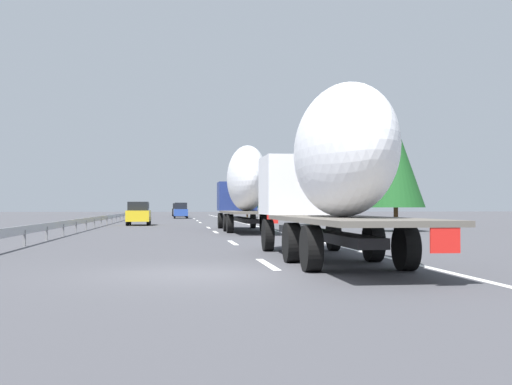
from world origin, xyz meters
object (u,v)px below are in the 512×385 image
object	(u,v)px
car_black_suv	(178,210)
car_silver_hatch	(180,210)
road_sign	(259,199)
car_blue_sedan	(181,211)
truck_lead	(245,185)
car_yellow_coupe	(139,213)
truck_trailing	(331,168)

from	to	relation	value
car_black_suv	car_silver_hatch	distance (m)	9.05
road_sign	car_blue_sedan	bearing A→B (deg)	14.67
truck_lead	road_sign	xyz separation A→B (m)	(16.98, -3.10, -0.65)
car_yellow_coupe	car_black_suv	world-z (taller)	car_black_suv
car_black_suv	road_sign	distance (m)	45.24
truck_trailing	road_sign	xyz separation A→B (m)	(38.10, -3.10, -0.39)
truck_lead	car_blue_sedan	distance (m)	41.92
truck_trailing	car_yellow_coupe	world-z (taller)	truck_trailing
car_blue_sedan	car_silver_hatch	size ratio (longest dim) A/B	0.93
car_yellow_coupe	car_blue_sedan	distance (m)	28.98
truck_trailing	car_silver_hatch	size ratio (longest dim) A/B	2.74
car_blue_sedan	car_black_suv	distance (m)	19.95
car_yellow_coupe	car_silver_hatch	distance (m)	39.81
car_black_suv	car_silver_hatch	world-z (taller)	car_black_suv
truck_trailing	car_black_suv	size ratio (longest dim) A/B	2.63
truck_trailing	car_blue_sedan	world-z (taller)	truck_trailing
car_black_suv	truck_trailing	bearing A→B (deg)	-177.49
car_blue_sedan	car_silver_hatch	distance (m)	10.90
truck_lead	car_silver_hatch	size ratio (longest dim) A/B	3.17
car_silver_hatch	road_sign	bearing A→B (deg)	-169.67
truck_trailing	car_yellow_coupe	bearing A→B (deg)	11.48
car_blue_sedan	car_black_suv	world-z (taller)	car_black_suv
truck_trailing	car_black_suv	bearing A→B (deg)	2.51
car_blue_sedan	road_sign	size ratio (longest dim) A/B	1.36
car_silver_hatch	road_sign	world-z (taller)	road_sign
car_black_suv	road_sign	size ratio (longest dim) A/B	1.52
car_yellow_coupe	road_sign	size ratio (longest dim) A/B	1.38
car_blue_sedan	road_sign	distance (m)	25.63
road_sign	car_silver_hatch	bearing A→B (deg)	10.33
car_yellow_coupe	car_silver_hatch	world-z (taller)	car_yellow_coupe
car_silver_hatch	road_sign	xyz separation A→B (m)	(-35.67, -6.50, 1.17)
truck_trailing	car_silver_hatch	bearing A→B (deg)	2.64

